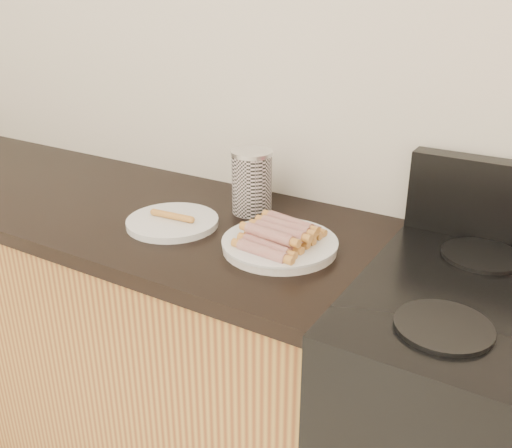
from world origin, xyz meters
The scene contains 11 objects.
wall_back centered at (0.00, 2.00, 1.30)m, with size 4.00×0.04×2.60m, color silver.
cabinet_base centered at (-0.70, 1.69, 0.43)m, with size 2.20×0.59×0.86m, color #A57C35.
counter_slab centered at (-0.70, 1.69, 0.88)m, with size 2.20×0.62×0.04m, color black.
burner_near_left centered at (0.61, 1.51, 0.92)m, with size 0.18×0.18×0.01m, color black.
burner_far_left centered at (0.61, 1.84, 0.92)m, with size 0.18×0.18×0.01m, color black.
main_plate centered at (0.18, 1.66, 0.91)m, with size 0.28×0.28×0.02m, color silver.
side_plate centered at (-0.13, 1.64, 0.91)m, with size 0.24×0.24×0.02m, color silver.
hotdog_pile centered at (0.18, 1.66, 0.94)m, with size 0.13×0.22×0.05m.
plain_sausages centered at (-0.13, 1.64, 0.93)m, with size 0.12×0.03×0.02m.
canister centered at (0.00, 1.83, 0.99)m, with size 0.11×0.11×0.18m.
mug centered at (-0.04, 1.92, 0.95)m, with size 0.07×0.07×0.09m, color white.
Camera 1 is at (0.77, 0.57, 1.50)m, focal length 40.00 mm.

